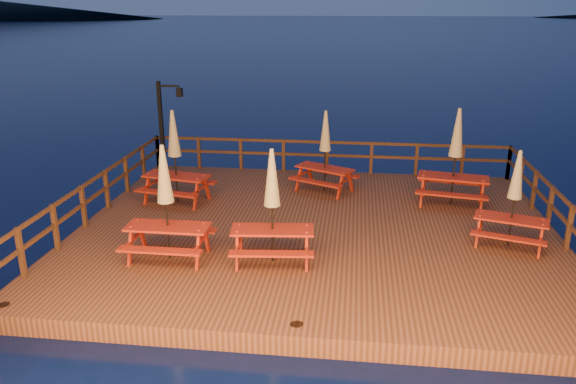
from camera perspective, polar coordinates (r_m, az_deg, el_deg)
name	(u,v)px	position (r m, az deg, el deg)	size (l,w,h in m)	color
ground	(316,241)	(14.52, 2.83, -5.02)	(500.00, 500.00, 0.00)	#050F32
deck	(316,234)	(14.44, 2.84, -4.30)	(12.00, 10.00, 0.40)	#452416
deck_piles	(316,252)	(14.64, 2.81, -6.10)	(11.44, 9.44, 1.40)	#341D10
railing	(321,178)	(15.77, 3.38, 1.45)	(11.80, 9.75, 1.10)	#341D10
lamp_post	(165,118)	(19.24, -12.36, 7.38)	(0.85, 0.18, 3.00)	black
picnic_table_0	(455,156)	(16.19, 16.64, 3.57)	(2.17, 1.89, 2.74)	maroon
picnic_table_1	(166,201)	(12.43, -12.31, -0.91)	(1.83, 1.51, 2.61)	maroon
picnic_table_2	(272,205)	(12.02, -1.62, -1.28)	(1.93, 1.64, 2.56)	maroon
picnic_table_3	(175,155)	(16.05, -11.43, 3.68)	(2.10, 1.83, 2.65)	maroon
picnic_table_4	(325,150)	(16.73, 3.79, 4.28)	(2.17, 2.03, 2.46)	maroon
picnic_table_5	(514,197)	(13.85, 22.01, -0.51)	(1.95, 1.76, 2.31)	maroon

